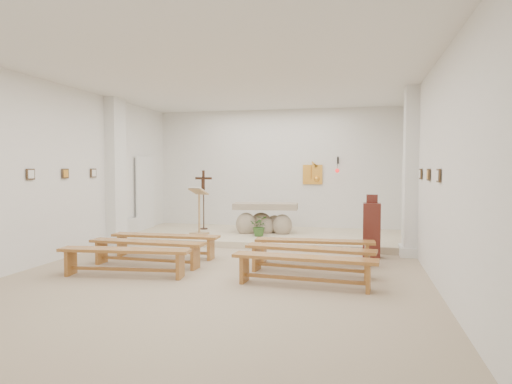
% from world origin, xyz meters
% --- Properties ---
extents(ground, '(7.00, 10.00, 0.00)m').
position_xyz_m(ground, '(0.00, 0.00, 0.00)').
color(ground, tan).
rests_on(ground, ground).
extents(wall_left, '(0.02, 10.00, 3.50)m').
position_xyz_m(wall_left, '(-3.49, 0.00, 1.75)').
color(wall_left, white).
rests_on(wall_left, ground).
extents(wall_right, '(0.02, 10.00, 3.50)m').
position_xyz_m(wall_right, '(3.49, 0.00, 1.75)').
color(wall_right, white).
rests_on(wall_right, ground).
extents(wall_back, '(7.00, 0.02, 3.50)m').
position_xyz_m(wall_back, '(0.00, 4.99, 1.75)').
color(wall_back, white).
rests_on(wall_back, ground).
extents(ceiling, '(7.00, 10.00, 0.02)m').
position_xyz_m(ceiling, '(0.00, 0.00, 3.49)').
color(ceiling, silver).
rests_on(ceiling, wall_back).
extents(sanctuary_platform, '(6.98, 3.00, 0.15)m').
position_xyz_m(sanctuary_platform, '(0.00, 3.50, 0.07)').
color(sanctuary_platform, beige).
rests_on(sanctuary_platform, ground).
extents(pilaster_left, '(0.26, 0.55, 3.50)m').
position_xyz_m(pilaster_left, '(-3.37, 2.00, 1.75)').
color(pilaster_left, white).
rests_on(pilaster_left, ground).
extents(pilaster_right, '(0.26, 0.55, 3.50)m').
position_xyz_m(pilaster_right, '(3.37, 2.00, 1.75)').
color(pilaster_right, white).
rests_on(pilaster_right, ground).
extents(gold_wall_relief, '(0.55, 0.04, 0.55)m').
position_xyz_m(gold_wall_relief, '(1.05, 4.96, 1.65)').
color(gold_wall_relief, gold).
rests_on(gold_wall_relief, wall_back).
extents(sanctuary_lamp, '(0.11, 0.36, 0.44)m').
position_xyz_m(sanctuary_lamp, '(1.75, 4.71, 1.81)').
color(sanctuary_lamp, black).
rests_on(sanctuary_lamp, wall_back).
extents(station_frame_left_front, '(0.03, 0.20, 0.20)m').
position_xyz_m(station_frame_left_front, '(-3.47, -0.80, 1.72)').
color(station_frame_left_front, '#45321E').
rests_on(station_frame_left_front, wall_left).
extents(station_frame_left_mid, '(0.03, 0.20, 0.20)m').
position_xyz_m(station_frame_left_mid, '(-3.47, 0.20, 1.72)').
color(station_frame_left_mid, '#45321E').
rests_on(station_frame_left_mid, wall_left).
extents(station_frame_left_rear, '(0.03, 0.20, 0.20)m').
position_xyz_m(station_frame_left_rear, '(-3.47, 1.20, 1.72)').
color(station_frame_left_rear, '#45321E').
rests_on(station_frame_left_rear, wall_left).
extents(station_frame_right_front, '(0.03, 0.20, 0.20)m').
position_xyz_m(station_frame_right_front, '(3.47, -0.80, 1.72)').
color(station_frame_right_front, '#45321E').
rests_on(station_frame_right_front, wall_right).
extents(station_frame_right_mid, '(0.03, 0.20, 0.20)m').
position_xyz_m(station_frame_right_mid, '(3.47, 0.20, 1.72)').
color(station_frame_right_mid, '#45321E').
rests_on(station_frame_right_mid, wall_right).
extents(station_frame_right_rear, '(0.03, 0.20, 0.20)m').
position_xyz_m(station_frame_right_rear, '(3.47, 1.20, 1.72)').
color(station_frame_right_rear, '#45321E').
rests_on(station_frame_right_rear, wall_right).
extents(radiator_left, '(0.10, 0.85, 0.52)m').
position_xyz_m(radiator_left, '(-3.43, 2.70, 0.27)').
color(radiator_left, silver).
rests_on(radiator_left, ground).
extents(radiator_right, '(0.10, 0.85, 0.52)m').
position_xyz_m(radiator_right, '(3.43, 2.70, 0.27)').
color(radiator_right, silver).
rests_on(radiator_right, ground).
extents(altar, '(1.70, 0.80, 0.85)m').
position_xyz_m(altar, '(-0.05, 3.60, 0.48)').
color(altar, tan).
rests_on(altar, sanctuary_platform).
extents(lectern, '(0.52, 0.48, 1.21)m').
position_xyz_m(lectern, '(-1.63, 2.97, 0.74)').
color(lectern, tan).
rests_on(lectern, sanctuary_platform).
extents(crucifix_stand, '(0.49, 0.21, 1.62)m').
position_xyz_m(crucifix_stand, '(-1.83, 3.91, 1.09)').
color(crucifix_stand, black).
rests_on(crucifix_stand, sanctuary_platform).
extents(potted_plant, '(0.49, 0.44, 0.51)m').
position_xyz_m(potted_plant, '(-0.05, 2.99, 0.41)').
color(potted_plant, '#355D25').
rests_on(potted_plant, sanctuary_platform).
extents(donation_pedestal, '(0.35, 0.35, 1.29)m').
position_xyz_m(donation_pedestal, '(2.59, 1.59, 0.57)').
color(donation_pedestal, '#5A2219').
rests_on(donation_pedestal, ground).
extents(bench_left_front, '(2.25, 0.38, 0.47)m').
position_xyz_m(bench_left_front, '(-1.52, 0.67, 0.36)').
color(bench_left_front, '#AA6E31').
rests_on(bench_left_front, ground).
extents(bench_right_front, '(2.26, 0.47, 0.47)m').
position_xyz_m(bench_right_front, '(1.52, 0.67, 0.36)').
color(bench_right_front, '#AA6E31').
rests_on(bench_right_front, ground).
extents(bench_left_second, '(2.25, 0.45, 0.47)m').
position_xyz_m(bench_left_second, '(-1.52, -0.17, 0.36)').
color(bench_left_second, '#AA6E31').
rests_on(bench_left_second, ground).
extents(bench_right_second, '(2.27, 0.62, 0.47)m').
position_xyz_m(bench_right_second, '(1.52, -0.17, 0.36)').
color(bench_right_second, '#AA6E31').
rests_on(bench_right_second, ground).
extents(bench_left_third, '(2.27, 0.57, 0.47)m').
position_xyz_m(bench_left_third, '(-1.52, -1.00, 0.36)').
color(bench_left_third, '#AA6E31').
rests_on(bench_left_third, ground).
extents(bench_right_third, '(2.26, 0.53, 0.47)m').
position_xyz_m(bench_right_third, '(1.52, -1.00, 0.36)').
color(bench_right_third, '#AA6E31').
rests_on(bench_right_third, ground).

